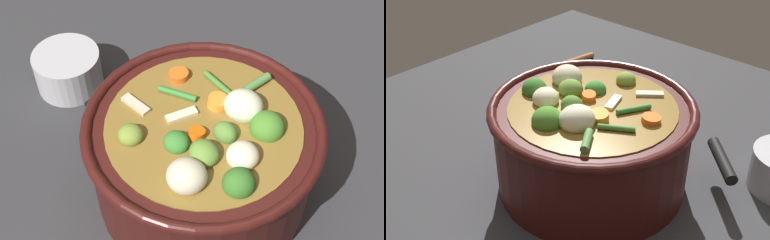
# 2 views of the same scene
# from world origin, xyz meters

# --- Properties ---
(ground_plane) EXTENTS (1.10, 1.10, 0.00)m
(ground_plane) POSITION_xyz_m (0.00, 0.00, 0.00)
(ground_plane) COLOR #2D2D30
(cooking_pot) EXTENTS (0.29, 0.29, 0.16)m
(cooking_pot) POSITION_xyz_m (-0.00, -0.00, 0.07)
(cooking_pot) COLOR #38110F
(cooking_pot) RESTS_ON ground_plane
(wooden_spoon) EXTENTS (0.17, 0.20, 0.01)m
(wooden_spoon) POSITION_xyz_m (-0.24, 0.23, 0.01)
(wooden_spoon) COLOR #A05F33
(wooden_spoon) RESTS_ON ground_plane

